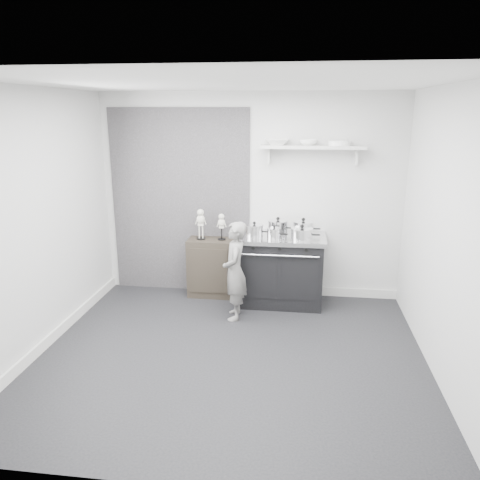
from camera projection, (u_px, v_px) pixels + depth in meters
The scene contains 16 objects.
ground at pixel (230, 355), 4.87m from camera, with size 4.00×4.00×0.00m, color black.
room_shell at pixel (223, 197), 4.59m from camera, with size 4.02×3.62×2.71m.
wall_shelf at pixel (313, 148), 5.84m from camera, with size 1.30×0.26×0.24m.
stove at pixel (280, 269), 6.10m from camera, with size 1.14×0.71×0.91m.
side_cabinet at pixel (211, 267), 6.37m from camera, with size 0.61×0.36×0.79m, color black.
child at pixel (235, 271), 5.60m from camera, with size 0.44×0.29×1.21m, color slate.
pot_front_left at pixel (254, 231), 5.90m from camera, with size 0.31×0.22×0.20m.
pot_back_left at pixel (278, 227), 6.06m from camera, with size 0.35×0.26×0.22m.
pot_back_right at pixel (303, 228), 6.02m from camera, with size 0.36×0.27×0.22m.
pot_front_right at pixel (302, 234), 5.79m from camera, with size 0.36×0.28×0.19m.
pot_front_center at pixel (274, 233), 5.83m from camera, with size 0.26×0.18×0.16m.
skeleton_full at pixel (201, 222), 6.21m from camera, with size 0.13×0.08×0.47m, color beige, non-canonical shape.
skeleton_torso at pixel (222, 225), 6.19m from camera, with size 0.11×0.07×0.41m, color beige, non-canonical shape.
bowl_large at pixel (277, 142), 5.87m from camera, with size 0.30×0.30×0.07m, color white.
bowl_small at pixel (308, 142), 5.82m from camera, with size 0.23×0.23×0.07m, color white.
plate_stack at pixel (340, 143), 5.77m from camera, with size 0.28×0.28×0.06m, color white.
Camera 1 is at (0.67, -4.32, 2.46)m, focal length 35.00 mm.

